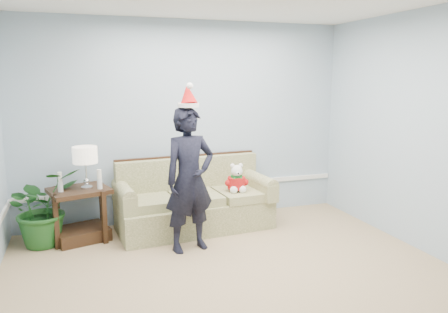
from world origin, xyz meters
name	(u,v)px	position (x,y,z in m)	size (l,w,h in m)	color
room_shell	(258,152)	(0.00, 0.00, 1.35)	(4.54, 5.04, 2.74)	tan
wainscot_trim	(106,226)	(-1.18, 1.18, 0.45)	(4.49, 4.99, 0.06)	white
sofa	(194,203)	(-0.01, 2.09, 0.32)	(2.01, 0.98, 0.92)	#58632F
side_table	(81,220)	(-1.42, 2.09, 0.25)	(0.79, 0.72, 0.64)	#321D12
table_lamp	(85,157)	(-1.33, 2.06, 1.03)	(0.29, 0.29, 0.51)	silver
candle_pair	(80,181)	(-1.40, 2.01, 0.75)	(0.50, 0.06, 0.23)	silver
houseplant	(43,207)	(-1.83, 2.07, 0.45)	(0.82, 0.71, 0.91)	#1B511D
man	(190,180)	(-0.24, 1.38, 0.82)	(0.60, 0.39, 1.64)	black
santa_hat	(188,96)	(-0.24, 1.40, 1.75)	(0.26, 0.28, 0.27)	white
teddy_bear	(237,181)	(0.53, 1.93, 0.62)	(0.26, 0.28, 0.38)	white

